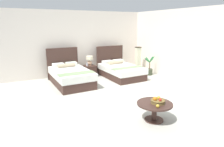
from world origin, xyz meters
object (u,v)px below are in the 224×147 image
Objects in this scene: bed_near_corner at (120,70)px; coffee_table at (154,107)px; bed_near_window at (70,76)px; potted_palm at (149,69)px; nightstand at (90,71)px; fruit_bowl at (158,101)px; loose_apple at (158,106)px; vase at (87,64)px; table_lamp at (90,60)px; floor_lamp_corner at (138,59)px.

bed_near_corner is 2.50× the size of coffee_table.
bed_near_window is 3.59m from potted_palm.
bed_near_corner is 4.29× the size of nightstand.
fruit_bowl is 4.49× the size of loose_apple.
nightstand is at bearing 86.49° from loose_apple.
vase is (-1.26, 0.69, 0.26)m from bed_near_corner.
bed_near_corner is 1.41m from table_lamp.
nightstand is 1.16× the size of table_lamp.
table_lamp is (-0.00, 0.02, 0.49)m from nightstand.
floor_lamp_corner is (2.38, -0.25, 0.36)m from nightstand.
bed_near_window reaches higher than table_lamp.
potted_palm reaches higher than nightstand.
vase is 4.56m from coffee_table.
floor_lamp_corner reaches higher than table_lamp.
fruit_bowl is 4.46m from potted_palm.
vase reaches higher than loose_apple.
loose_apple is at bearing -115.94° from coffee_table.
bed_near_corner is 4.10m from fruit_bowl.
bed_near_corner is 27.62× the size of loose_apple.
nightstand is 0.58× the size of coffee_table.
table_lamp is 5.54× the size of loose_apple.
fruit_bowl is 5.06m from floor_lamp_corner.
floor_lamp_corner is at bearing -4.69° from vase.
loose_apple is (-0.30, -4.83, 0.24)m from nightstand.
bed_near_window is at bearing -145.22° from table_lamp.
bed_near_corner is at bearing -159.09° from floor_lamp_corner.
floor_lamp_corner is at bearing 96.99° from potted_palm.
coffee_table is at bearing -126.67° from potted_palm.
bed_near_window reaches higher than loose_apple.
loose_apple is at bearing -109.01° from bed_near_corner.
coffee_table is at bearing -120.55° from floor_lamp_corner.
table_lamp is 0.47× the size of potted_palm.
floor_lamp_corner reaches higher than nightstand.
coffee_table is at bearing -90.52° from vase.
potted_palm reaches higher than fruit_bowl.
vase is at bearing 36.27° from bed_near_window.
table_lamp reaches higher than fruit_bowl.
loose_apple is at bearing -93.51° from nightstand.
fruit_bowl is at bearing -107.71° from bed_near_corner.
coffee_table is at bearing -92.25° from table_lamp.
nightstand reaches higher than coffee_table.
potted_palm is (1.36, -0.29, -0.05)m from bed_near_corner.
bed_near_window reaches higher than bed_near_corner.
vase is 0.17× the size of potted_palm.
nightstand is at bearing 87.74° from coffee_table.
bed_near_window is 2.21m from bed_near_corner.
nightstand is 1.43× the size of fruit_bowl.
vase is 0.44× the size of fruit_bowl.
loose_apple is 0.06× the size of floor_lamp_corner.
bed_near_corner is 1.39m from potted_palm.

